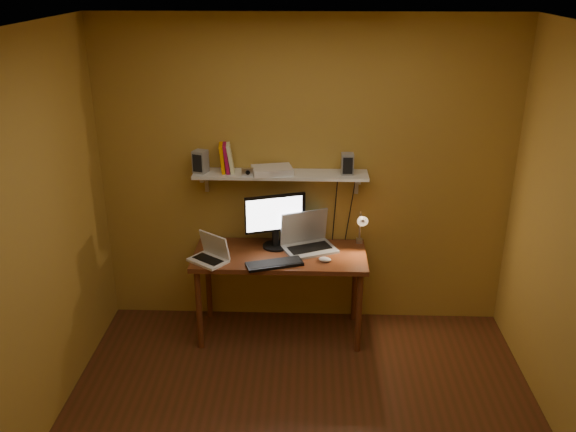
{
  "coord_description": "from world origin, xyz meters",
  "views": [
    {
      "loc": [
        0.03,
        -3.17,
        2.91
      ],
      "look_at": [
        -0.13,
        1.18,
        1.12
      ],
      "focal_mm": 38.0,
      "sensor_mm": 36.0,
      "label": 1
    }
  ],
  "objects_px": {
    "wall_shelf": "(281,175)",
    "speaker_right": "(347,164)",
    "mouse": "(325,259)",
    "netbook": "(211,253)",
    "desk": "(280,263)",
    "router": "(272,170)",
    "laptop": "(307,239)",
    "keyboard": "(274,264)",
    "desk_lamp": "(361,225)",
    "shelf_camera": "(248,172)",
    "monitor": "(275,218)",
    "speaker_left": "(201,162)"
  },
  "relations": [
    {
      "from": "speaker_left",
      "to": "speaker_right",
      "type": "bearing_deg",
      "value": 19.56
    },
    {
      "from": "desk",
      "to": "speaker_right",
      "type": "xyz_separation_m",
      "value": [
        0.53,
        0.18,
        0.8
      ]
    },
    {
      "from": "mouse",
      "to": "router",
      "type": "bearing_deg",
      "value": 159.04
    },
    {
      "from": "keyboard",
      "to": "speaker_right",
      "type": "distance_m",
      "value": 0.98
    },
    {
      "from": "desk",
      "to": "netbook",
      "type": "bearing_deg",
      "value": -165.57
    },
    {
      "from": "monitor",
      "to": "keyboard",
      "type": "relative_size",
      "value": 1.11
    },
    {
      "from": "laptop",
      "to": "monitor",
      "type": "bearing_deg",
      "value": 155.9
    },
    {
      "from": "speaker_right",
      "to": "shelf_camera",
      "type": "xyz_separation_m",
      "value": [
        -0.79,
        -0.06,
        -0.06
      ]
    },
    {
      "from": "wall_shelf",
      "to": "speaker_left",
      "type": "height_order",
      "value": "speaker_left"
    },
    {
      "from": "laptop",
      "to": "speaker_right",
      "type": "xyz_separation_m",
      "value": [
        0.31,
        0.05,
        0.63
      ]
    },
    {
      "from": "wall_shelf",
      "to": "desk_lamp",
      "type": "bearing_deg",
      "value": -5.88
    },
    {
      "from": "monitor",
      "to": "speaker_right",
      "type": "distance_m",
      "value": 0.73
    },
    {
      "from": "desk_lamp",
      "to": "router",
      "type": "distance_m",
      "value": 0.85
    },
    {
      "from": "mouse",
      "to": "speaker_right",
      "type": "height_order",
      "value": "speaker_right"
    },
    {
      "from": "keyboard",
      "to": "speaker_left",
      "type": "bearing_deg",
      "value": 128.64
    },
    {
      "from": "mouse",
      "to": "speaker_left",
      "type": "height_order",
      "value": "speaker_left"
    },
    {
      "from": "netbook",
      "to": "desk",
      "type": "bearing_deg",
      "value": 51.06
    },
    {
      "from": "netbook",
      "to": "shelf_camera",
      "type": "height_order",
      "value": "shelf_camera"
    },
    {
      "from": "laptop",
      "to": "router",
      "type": "height_order",
      "value": "router"
    },
    {
      "from": "desk",
      "to": "router",
      "type": "relative_size",
      "value": 4.44
    },
    {
      "from": "monitor",
      "to": "desk_lamp",
      "type": "distance_m",
      "value": 0.7
    },
    {
      "from": "mouse",
      "to": "router",
      "type": "relative_size",
      "value": 0.32
    },
    {
      "from": "keyboard",
      "to": "speaker_left",
      "type": "height_order",
      "value": "speaker_left"
    },
    {
      "from": "desk_lamp",
      "to": "desk",
      "type": "bearing_deg",
      "value": -169.19
    },
    {
      "from": "mouse",
      "to": "netbook",
      "type": "bearing_deg",
      "value": -164.65
    },
    {
      "from": "monitor",
      "to": "router",
      "type": "relative_size",
      "value": 1.55
    },
    {
      "from": "desk",
      "to": "router",
      "type": "xyz_separation_m",
      "value": [
        -0.07,
        0.18,
        0.74
      ]
    },
    {
      "from": "speaker_left",
      "to": "shelf_camera",
      "type": "relative_size",
      "value": 1.8
    },
    {
      "from": "speaker_right",
      "to": "mouse",
      "type": "bearing_deg",
      "value": -119.84
    },
    {
      "from": "wall_shelf",
      "to": "speaker_right",
      "type": "relative_size",
      "value": 8.19
    },
    {
      "from": "mouse",
      "to": "speaker_right",
      "type": "relative_size",
      "value": 0.59
    },
    {
      "from": "speaker_left",
      "to": "keyboard",
      "type": "bearing_deg",
      "value": -13.19
    },
    {
      "from": "netbook",
      "to": "router",
      "type": "xyz_separation_m",
      "value": [
        0.47,
        0.32,
        0.59
      ]
    },
    {
      "from": "monitor",
      "to": "wall_shelf",
      "type": "bearing_deg",
      "value": 39.32
    },
    {
      "from": "desk",
      "to": "laptop",
      "type": "relative_size",
      "value": 2.85
    },
    {
      "from": "wall_shelf",
      "to": "monitor",
      "type": "bearing_deg",
      "value": -122.46
    },
    {
      "from": "desk",
      "to": "laptop",
      "type": "height_order",
      "value": "laptop"
    },
    {
      "from": "router",
      "to": "shelf_camera",
      "type": "bearing_deg",
      "value": -163.2
    },
    {
      "from": "netbook",
      "to": "speaker_left",
      "type": "distance_m",
      "value": 0.74
    },
    {
      "from": "wall_shelf",
      "to": "mouse",
      "type": "distance_m",
      "value": 0.76
    },
    {
      "from": "laptop",
      "to": "netbook",
      "type": "relative_size",
      "value": 1.38
    },
    {
      "from": "desk_lamp",
      "to": "speaker_left",
      "type": "xyz_separation_m",
      "value": [
        -1.3,
        0.06,
        0.51
      ]
    },
    {
      "from": "speaker_right",
      "to": "desk",
      "type": "bearing_deg",
      "value": -162.65
    },
    {
      "from": "netbook",
      "to": "mouse",
      "type": "relative_size",
      "value": 3.53
    },
    {
      "from": "monitor",
      "to": "mouse",
      "type": "xyz_separation_m",
      "value": [
        0.4,
        -0.26,
        -0.24
      ]
    },
    {
      "from": "netbook",
      "to": "monitor",
      "type": "bearing_deg",
      "value": 64.82
    },
    {
      "from": "keyboard",
      "to": "desk_lamp",
      "type": "relative_size",
      "value": 1.17
    },
    {
      "from": "monitor",
      "to": "laptop",
      "type": "distance_m",
      "value": 0.32
    },
    {
      "from": "netbook",
      "to": "desk_lamp",
      "type": "bearing_deg",
      "value": 49.08
    },
    {
      "from": "monitor",
      "to": "mouse",
      "type": "bearing_deg",
      "value": -50.66
    }
  ]
}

